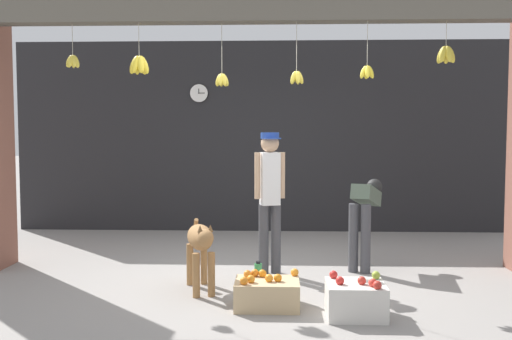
{
  "coord_description": "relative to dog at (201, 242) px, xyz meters",
  "views": [
    {
      "loc": [
        0.25,
        -6.07,
        1.57
      ],
      "look_at": [
        0.0,
        0.43,
        1.13
      ],
      "focal_mm": 40.0,
      "sensor_mm": 36.0,
      "label": 1
    }
  ],
  "objects": [
    {
      "name": "ground_plane",
      "position": [
        0.5,
        0.59,
        -0.49
      ],
      "size": [
        60.0,
        60.0,
        0.0
      ],
      "primitive_type": "plane",
      "color": "gray"
    },
    {
      "name": "shop_back_wall",
      "position": [
        0.5,
        3.49,
        1.0
      ],
      "size": [
        7.76,
        0.12,
        2.98
      ],
      "primitive_type": "cube",
      "color": "#232326",
      "rests_on": "ground_plane"
    },
    {
      "name": "storefront_awning",
      "position": [
        0.5,
        0.7,
        2.34
      ],
      "size": [
        5.86,
        0.29,
        0.92
      ],
      "color": "#5B564C"
    },
    {
      "name": "dog",
      "position": [
        0.0,
        0.0,
        0.0
      ],
      "size": [
        0.4,
        0.86,
        0.71
      ],
      "rotation": [
        0.0,
        0.0,
        -1.29
      ],
      "color": "#9E7042",
      "rests_on": "ground_plane"
    },
    {
      "name": "shopkeeper",
      "position": [
        0.67,
        0.74,
        0.42
      ],
      "size": [
        0.33,
        0.28,
        1.56
      ],
      "rotation": [
        0.0,
        0.0,
        3.41
      ],
      "color": "#424247",
      "rests_on": "ground_plane"
    },
    {
      "name": "worker_stooping",
      "position": [
        1.75,
        1.01,
        0.18
      ],
      "size": [
        0.46,
        0.74,
        1.0
      ],
      "rotation": [
        0.0,
        0.0,
        -0.42
      ],
      "color": "#424247",
      "rests_on": "ground_plane"
    },
    {
      "name": "fruit_crate_oranges",
      "position": [
        0.66,
        -0.48,
        -0.36
      ],
      "size": [
        0.57,
        0.43,
        0.31
      ],
      "color": "tan",
      "rests_on": "ground_plane"
    },
    {
      "name": "fruit_crate_apples",
      "position": [
        1.42,
        -0.71,
        -0.34
      ],
      "size": [
        0.49,
        0.44,
        0.36
      ],
      "color": "silver",
      "rests_on": "ground_plane"
    },
    {
      "name": "water_bottle",
      "position": [
        0.56,
        0.22,
        -0.37
      ],
      "size": [
        0.08,
        0.08,
        0.26
      ],
      "color": "#38934C",
      "rests_on": "ground_plane"
    },
    {
      "name": "wall_clock",
      "position": [
        -0.48,
        3.42,
        1.68
      ],
      "size": [
        0.29,
        0.03,
        0.29
      ],
      "color": "black"
    }
  ]
}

